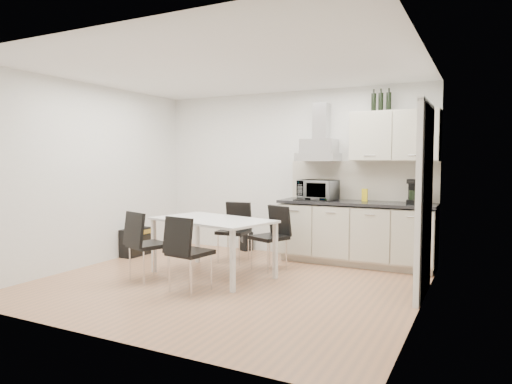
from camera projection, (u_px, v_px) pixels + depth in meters
ground at (227, 283)px, 5.63m from camera, size 4.50×4.50×0.00m
wall_back at (290, 173)px, 7.32m from camera, size 4.50×0.10×2.60m
wall_front at (104, 186)px, 3.76m from camera, size 4.50×0.10×2.60m
wall_left at (92, 175)px, 6.55m from camera, size 0.10×4.00×2.60m
wall_right at (422, 182)px, 4.53m from camera, size 0.10×4.00×2.60m
ceiling at (227, 69)px, 5.45m from camera, size 4.50×4.50×0.00m
doorway at (424, 202)px, 5.05m from camera, size 0.08×1.04×2.10m
kitchenette at (359, 208)px, 6.58m from camera, size 2.22×0.64×2.52m
dining_table at (213, 224)px, 5.95m from camera, size 1.72×1.23×0.75m
chair_far_left at (233, 233)px, 6.77m from camera, size 0.48×0.54×0.88m
chair_far_right at (269, 238)px, 6.28m from camera, size 0.60×0.63×0.88m
chair_near_left at (149, 246)px, 5.71m from camera, size 0.58×0.62×0.88m
chair_near_right at (190, 253)px, 5.25m from camera, size 0.51×0.56×0.88m
guitar_amp at (136, 242)px, 7.23m from camera, size 0.24×0.53×0.43m
floor_speaker at (246, 241)px, 7.65m from camera, size 0.24×0.23×0.31m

